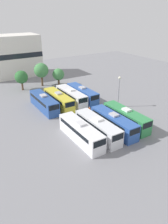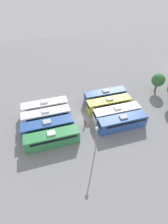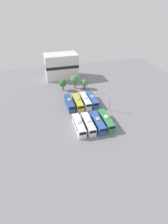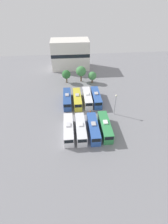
% 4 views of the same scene
% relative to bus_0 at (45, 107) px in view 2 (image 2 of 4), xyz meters
% --- Properties ---
extents(ground_plane, '(117.39, 117.39, 0.00)m').
position_rel_bus_0_xyz_m(ground_plane, '(5.06, 7.68, -1.68)').
color(ground_plane, gray).
extents(bus_0, '(2.64, 10.88, 3.42)m').
position_rel_bus_0_xyz_m(bus_0, '(0.00, 0.00, 0.00)').
color(bus_0, white).
rests_on(bus_0, ground_plane).
extents(bus_1, '(2.64, 10.88, 3.42)m').
position_rel_bus_0_xyz_m(bus_1, '(3.36, -0.12, 0.00)').
color(bus_1, silver).
rests_on(bus_1, ground_plane).
extents(bus_2, '(2.64, 10.88, 3.42)m').
position_rel_bus_0_xyz_m(bus_2, '(6.86, -0.24, 0.00)').
color(bus_2, '#2D56A8').
rests_on(bus_2, ground_plane).
extents(bus_3, '(2.64, 10.88, 3.42)m').
position_rel_bus_0_xyz_m(bus_3, '(10.24, 0.17, 0.00)').
color(bus_3, '#338C4C').
rests_on(bus_3, ground_plane).
extents(bus_4, '(2.64, 10.88, 3.42)m').
position_rel_bus_0_xyz_m(bus_4, '(-0.14, 15.57, 0.00)').
color(bus_4, '#284C93').
rests_on(bus_4, ground_plane).
extents(bus_5, '(2.64, 10.88, 3.42)m').
position_rel_bus_0_xyz_m(bus_5, '(3.33, 15.19, 0.00)').
color(bus_5, gold).
rests_on(bus_5, ground_plane).
extents(bus_6, '(2.64, 10.88, 3.42)m').
position_rel_bus_0_xyz_m(bus_6, '(6.89, 15.65, 0.00)').
color(bus_6, silver).
rests_on(bus_6, ground_plane).
extents(bus_7, '(2.64, 10.88, 3.42)m').
position_rel_bus_0_xyz_m(bus_7, '(9.99, 15.63, 0.00)').
color(bus_7, '#2D56A8').
rests_on(bus_7, ground_plane).
extents(worker_person, '(0.36, 0.36, 1.71)m').
position_rel_bus_0_xyz_m(worker_person, '(7.03, 7.94, -0.89)').
color(worker_person, '#CC4C19').
rests_on(worker_person, ground_plane).
extents(light_pole, '(0.60, 0.60, 7.21)m').
position_rel_bus_0_xyz_m(light_pole, '(14.70, 7.68, 3.26)').
color(light_pole, gray).
rests_on(light_pole, ground_plane).
extents(tree_0, '(3.55, 3.55, 5.50)m').
position_rel_bus_0_xyz_m(tree_0, '(-0.16, 30.84, 2.01)').
color(tree_0, brown).
rests_on(tree_0, ground_plane).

